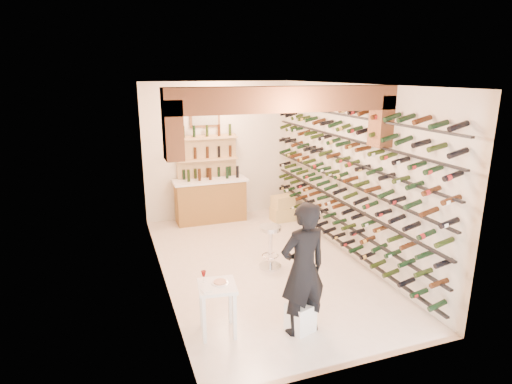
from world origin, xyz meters
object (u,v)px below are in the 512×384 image
back_counter (211,199)px  wine_rack (339,176)px  person (303,269)px  tasting_table (217,293)px  crate_lower (283,214)px  chrome_barstool (270,244)px  white_stool (300,317)px

back_counter → wine_rack: bearing=-55.3°
person → tasting_table: bearing=-25.5°
crate_lower → wine_rack: bearing=-84.0°
chrome_barstool → crate_lower: (1.20, 2.26, -0.29)m
back_counter → person: (0.09, -4.78, 0.38)m
wine_rack → chrome_barstool: (-1.42, -0.15, -1.10)m
tasting_table → crate_lower: size_ratio=1.63×
back_counter → tasting_table: back_counter is taller
person → chrome_barstool: (0.32, 1.98, -0.46)m
crate_lower → chrome_barstool: bearing=-118.0°
tasting_table → person: size_ratio=0.47×
back_counter → crate_lower: (1.61, -0.54, -0.37)m
wine_rack → person: size_ratio=3.11×
crate_lower → white_stool: bearing=-109.9°
wine_rack → back_counter: (-1.83, 2.65, -1.02)m
wine_rack → chrome_barstool: wine_rack is taller
tasting_table → crate_lower: (2.59, 3.89, -0.43)m
tasting_table → chrome_barstool: 2.15m
white_stool → person: (0.01, -0.02, 0.72)m
back_counter → white_stool: bearing=-89.0°
white_stool → tasting_table: bearing=163.1°
back_counter → crate_lower: bearing=-18.4°
wine_rack → white_stool: (-1.74, -2.11, -1.35)m
person → chrome_barstool: bearing=-106.7°
white_stool → crate_lower: (1.52, 4.22, -0.04)m
wine_rack → chrome_barstool: 1.80m
tasting_table → chrome_barstool: size_ratio=1.11×
back_counter → chrome_barstool: bearing=-81.6°
white_stool → person: bearing=-71.2°
back_counter → white_stool: (0.09, -4.75, -0.33)m
back_counter → chrome_barstool: 2.83m
wine_rack → white_stool: wine_rack is taller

